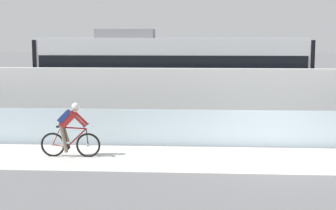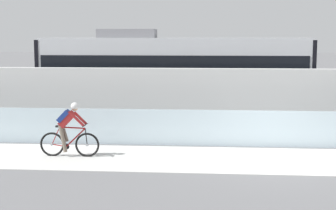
% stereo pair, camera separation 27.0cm
% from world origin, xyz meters
% --- Properties ---
extents(ground_plane, '(200.00, 200.00, 0.00)m').
position_xyz_m(ground_plane, '(0.00, 0.00, 0.00)').
color(ground_plane, slate).
extents(bike_path_deck, '(32.00, 3.20, 0.01)m').
position_xyz_m(bike_path_deck, '(0.00, 0.00, 0.01)').
color(bike_path_deck, silver).
rests_on(bike_path_deck, ground).
extents(glass_parapet, '(32.00, 0.05, 1.17)m').
position_xyz_m(glass_parapet, '(0.00, 1.85, 0.59)').
color(glass_parapet, silver).
rests_on(glass_parapet, ground).
extents(concrete_barrier_wall, '(32.00, 0.36, 2.39)m').
position_xyz_m(concrete_barrier_wall, '(0.00, 3.65, 1.20)').
color(concrete_barrier_wall, silver).
rests_on(concrete_barrier_wall, ground).
extents(tram_rail_near, '(32.00, 0.08, 0.01)m').
position_xyz_m(tram_rail_near, '(0.00, 6.13, 0.00)').
color(tram_rail_near, '#595654').
rests_on(tram_rail_near, ground).
extents(tram_rail_far, '(32.00, 0.08, 0.01)m').
position_xyz_m(tram_rail_far, '(0.00, 7.57, 0.00)').
color(tram_rail_far, '#595654').
rests_on(tram_rail_far, ground).
extents(tram, '(11.06, 2.54, 3.81)m').
position_xyz_m(tram, '(-3.37, 6.85, 1.89)').
color(tram, silver).
rests_on(tram, ground).
extents(cyclist_on_bike, '(1.77, 0.58, 1.61)m').
position_xyz_m(cyclist_on_bike, '(-5.98, -0.00, 0.80)').
color(cyclist_on_bike, black).
rests_on(cyclist_on_bike, ground).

